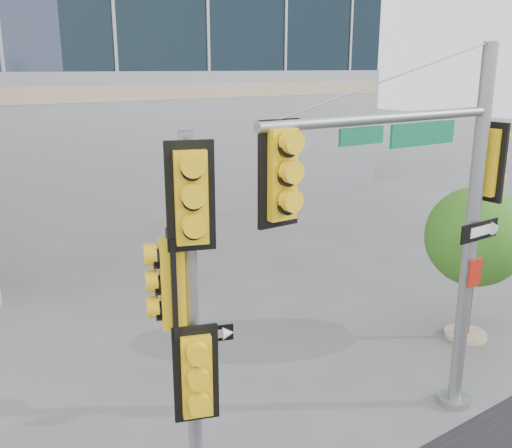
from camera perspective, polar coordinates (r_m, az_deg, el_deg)
ground at (r=11.41m, az=6.07°, el=-17.33°), size 120.00×120.00×0.00m
main_signal_pole at (r=9.51m, az=17.09°, el=2.00°), size 5.09×0.61×6.55m
secondary_signal_pole at (r=7.46m, az=-6.81°, el=-8.21°), size 0.93×0.88×5.41m
street_tree at (r=13.84m, az=21.12°, el=-1.54°), size 2.31×2.26×3.60m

